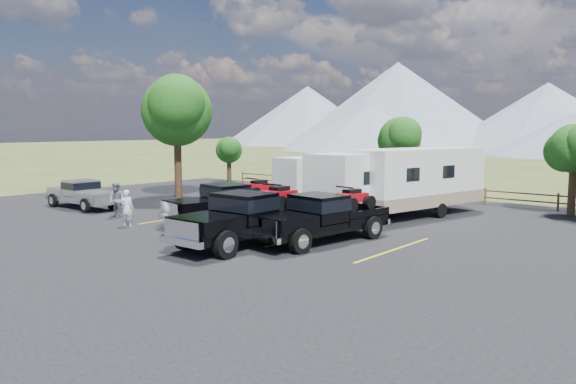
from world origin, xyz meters
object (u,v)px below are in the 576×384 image
Objects in this scene: rig_center at (249,216)px; pickup_silver at (83,194)px; trailer_center at (369,183)px; rig_left at (230,202)px; person_b at (117,200)px; trailer_left at (328,180)px; rig_right at (323,216)px; person_a at (127,208)px; tree_big_nw at (177,111)px; trailer_right at (418,181)px.

rig_center reaches higher than pickup_silver.
trailer_center reaches higher than rig_center.
rig_left is 6.18m from person_b.
trailer_left reaches higher than pickup_silver.
rig_right is 6.70m from trailer_center.
rig_right is 10.49m from trailer_left.
pickup_silver is 3.14× the size of person_a.
trailer_center is (-1.81, 6.42, 0.71)m from rig_right.
person_b reaches higher than pickup_silver.
trailer_center is 5.58× the size of person_a.
pickup_silver is at bearing -92.34° from tree_big_nw.
rig_right is 3.69× the size of person_b.
pickup_silver is at bearing 155.08° from person_b.
tree_big_nw is at bearing -157.42° from trailer_right.
tree_big_nw is 1.20× the size of rig_right.
trailer_center is at bearing 88.89° from rig_center.
rig_right is 0.69× the size of trailer_center.
tree_big_nw reaches higher than rig_right.
tree_big_nw is 16.33m from rig_center.
rig_center is at bearing -87.57° from trailer_right.
trailer_center is at bearing -116.49° from trailer_right.
rig_right is 3.86× the size of person_a.
trailer_left is at bearing 132.67° from rig_right.
tree_big_nw is at bearing 102.35° from person_b.
person_b is at bearing -108.80° from trailer_left.
tree_big_nw is at bearing -174.52° from trailer_center.
trailer_right is 15.34m from person_b.
trailer_left is at bearing 44.75° from person_b.
tree_big_nw is 11.73m from person_a.
rig_left is 3.86× the size of person_a.
person_a is at bearing -115.89° from trailer_right.
rig_center is 0.72× the size of trailer_center.
rig_center reaches higher than person_b.
trailer_center is 1.78× the size of pickup_silver.
trailer_right is (1.73, 10.69, 0.72)m from rig_center.
rig_center is at bearing -19.53° from person_b.
pickup_silver is 7.16m from person_a.
person_a is (6.65, -8.44, -4.71)m from tree_big_nw.
person_b is (-5.71, -2.36, -0.12)m from rig_left.
trailer_center reaches higher than pickup_silver.
rig_left is 4.71m from person_a.
rig_right is 0.79× the size of trailer_left.
trailer_right reaches higher than pickup_silver.
person_a is (-7.15, -9.35, -0.88)m from trailer_center.
trailer_left is at bearing -133.20° from person_a.
rig_left is 9.73m from trailer_right.
trailer_center is 0.95× the size of trailer_right.
tree_big_nw reaches higher than trailer_left.
trailer_right reaches higher than trailer_center.
person_a is at bearing -94.74° from trailer_left.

